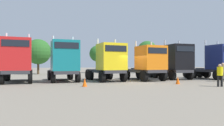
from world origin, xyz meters
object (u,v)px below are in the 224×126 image
(semi_truck_orange, at_px, (147,63))
(semi_truck_black, at_px, (175,62))
(semi_truck_teal, at_px, (64,61))
(visitor_in_hivis, at_px, (220,73))
(semi_truck_navy, at_px, (217,62))
(visitor_with_camera, at_px, (223,71))
(traffic_cone_near, at_px, (178,80))
(semi_truck_red, at_px, (17,60))
(traffic_cone_far, at_px, (85,82))
(semi_truck_yellow, at_px, (109,62))

(semi_truck_orange, bearing_deg, semi_truck_black, 94.72)
(semi_truck_teal, relative_size, visitor_in_hivis, 3.71)
(semi_truck_orange, bearing_deg, semi_truck_navy, 80.92)
(visitor_with_camera, bearing_deg, traffic_cone_near, 172.20)
(semi_truck_black, height_order, visitor_in_hivis, semi_truck_black)
(semi_truck_navy, bearing_deg, semi_truck_orange, -99.51)
(semi_truck_black, distance_m, traffic_cone_near, 6.07)
(semi_truck_red, relative_size, traffic_cone_far, 10.35)
(semi_truck_orange, distance_m, traffic_cone_near, 4.60)
(visitor_with_camera, distance_m, traffic_cone_near, 5.74)
(semi_truck_black, xyz_separation_m, visitor_with_camera, (2.68, -4.01, -0.90))
(visitor_with_camera, distance_m, traffic_cone_far, 13.53)
(semi_truck_yellow, relative_size, semi_truck_black, 1.01)
(semi_truck_teal, height_order, semi_truck_orange, semi_truck_teal)
(semi_truck_teal, xyz_separation_m, visitor_in_hivis, (11.12, -7.45, -1.02))
(semi_truck_orange, bearing_deg, traffic_cone_near, 4.12)
(semi_truck_yellow, distance_m, semi_truck_black, 7.90)
(visitor_with_camera, xyz_separation_m, traffic_cone_near, (-5.59, -1.06, -0.74))
(semi_truck_red, distance_m, visitor_with_camera, 19.28)
(semi_truck_black, bearing_deg, semi_truck_orange, -80.36)
(visitor_in_hivis, height_order, traffic_cone_near, visitor_in_hivis)
(semi_truck_red, distance_m, semi_truck_yellow, 8.40)
(semi_truck_navy, relative_size, visitor_with_camera, 3.35)
(semi_truck_teal, distance_m, semi_truck_navy, 16.76)
(semi_truck_yellow, height_order, traffic_cone_near, semi_truck_yellow)
(semi_truck_red, height_order, visitor_with_camera, semi_truck_red)
(visitor_in_hivis, bearing_deg, semi_truck_orange, -150.19)
(semi_truck_navy, bearing_deg, traffic_cone_far, -83.22)
(visitor_in_hivis, bearing_deg, traffic_cone_far, -97.01)
(semi_truck_red, bearing_deg, semi_truck_navy, 82.35)
(semi_truck_black, bearing_deg, traffic_cone_far, -67.32)
(semi_truck_black, relative_size, semi_truck_navy, 1.00)
(semi_truck_black, distance_m, visitor_in_hivis, 7.84)
(semi_truck_teal, bearing_deg, semi_truck_black, 85.19)
(semi_truck_black, bearing_deg, visitor_with_camera, 31.22)
(semi_truck_yellow, xyz_separation_m, traffic_cone_near, (4.95, -4.31, -1.57))
(semi_truck_red, bearing_deg, visitor_in_hivis, 58.51)
(semi_truck_yellow, bearing_deg, visitor_with_camera, 64.85)
(visitor_in_hivis, bearing_deg, visitor_with_camera, 142.93)
(traffic_cone_near, bearing_deg, semi_truck_teal, 152.49)
(semi_truck_yellow, height_order, visitor_in_hivis, semi_truck_yellow)
(semi_truck_teal, distance_m, traffic_cone_far, 5.29)
(traffic_cone_far, bearing_deg, semi_truck_teal, 105.74)
(semi_truck_black, bearing_deg, traffic_cone_near, -32.42)
(traffic_cone_near, bearing_deg, traffic_cone_far, -179.86)
(semi_truck_black, relative_size, visitor_in_hivis, 3.58)
(semi_truck_yellow, height_order, semi_truck_navy, semi_truck_navy)
(semi_truck_yellow, relative_size, semi_truck_orange, 0.98)
(semi_truck_orange, xyz_separation_m, semi_truck_black, (3.78, 0.82, 0.12))
(semi_truck_teal, relative_size, traffic_cone_near, 9.85)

